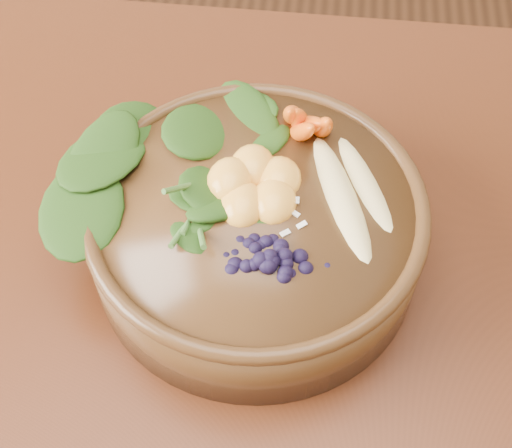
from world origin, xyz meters
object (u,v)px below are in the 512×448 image
Objects in this scene: kale_heap at (194,139)px; blueberry_pile at (271,248)px; stoneware_bowl at (256,231)px; banana_halves at (355,179)px; mandarin_cluster at (255,175)px; dining_table at (147,410)px; carrot_cluster at (303,98)px.

blueberry_pile is at bearing -53.81° from kale_heap.
banana_halves reaches higher than stoneware_bowl.
kale_heap is (-0.05, 0.04, 0.06)m from stoneware_bowl.
mandarin_cluster is (-0.08, -0.01, 0.00)m from banana_halves.
dining_table is 0.27m from banana_halves.
kale_heap reaches higher than stoneware_bowl.
dining_table is at bearing -154.08° from banana_halves.
kale_heap is 1.42× the size of blueberry_pile.
kale_heap is at bearing 79.29° from dining_table.
blueberry_pile is (0.02, -0.05, 0.06)m from stoneware_bowl.
kale_heap is at bearing 152.61° from mandarin_cluster.
kale_heap is 0.12m from blueberry_pile.
dining_table is 9.02× the size of kale_heap.
dining_table is at bearing -126.98° from stoneware_bowl.
kale_heap is 2.38× the size of carrot_cluster.
banana_halves is (0.05, -0.06, -0.02)m from carrot_cluster.
stoneware_bowl is 0.09m from banana_halves.
dining_table is 21.41× the size of carrot_cluster.
mandarin_cluster is at bearing 170.25° from banana_halves.
kale_heap reaches higher than banana_halves.
banana_halves is at bearing -66.94° from carrot_cluster.
stoneware_bowl is 3.62× the size of carrot_cluster.
kale_heap is at bearing 156.45° from banana_halves.
dining_table is 18.62× the size of mandarin_cluster.
banana_halves is at bearing 4.65° from mandarin_cluster.
stoneware_bowl is 1.74× the size of banana_halves.
kale_heap is 0.06m from mandarin_cluster.
kale_heap is 0.13m from banana_halves.
carrot_cluster is (0.03, 0.08, 0.07)m from stoneware_bowl.
carrot_cluster is 0.60× the size of blueberry_pile.
banana_halves reaches higher than dining_table.
mandarin_cluster is (-0.03, -0.07, -0.02)m from carrot_cluster.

